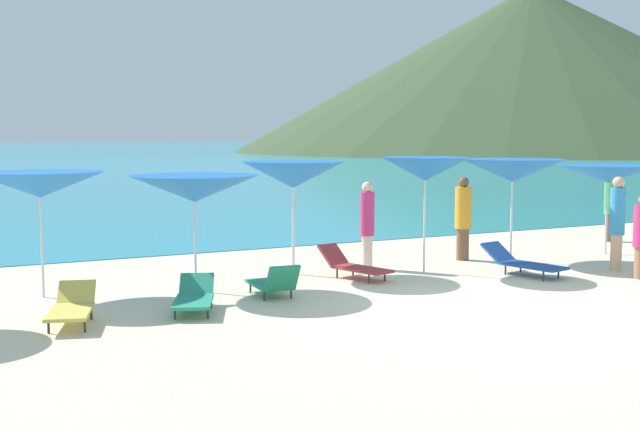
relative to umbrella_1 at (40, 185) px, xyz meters
The scene contains 17 objects.
ground_plane 8.69m from the umbrella_1, 42.69° to the left, with size 50.00×100.00×0.30m, color beige.
headland_hill 136.73m from the umbrella_1, 44.48° to the left, with size 106.18×106.18×29.51m, color #384C2D.
umbrella_1 is the anchor object (origin of this frame).
umbrella_2 2.58m from the umbrella_1, 15.02° to the right, with size 2.46×2.46×2.06m.
umbrella_3 4.76m from the umbrella_1, ahead, with size 2.05×2.05×2.25m.
umbrella_4 7.27m from the umbrella_1, ahead, with size 1.88×1.88×2.33m.
umbrella_5 9.76m from the umbrella_1, ahead, with size 2.49×2.49×2.25m.
umbrella_6 12.46m from the umbrella_1, ahead, with size 2.49×2.49×2.07m.
lounge_chair_1 4.27m from the umbrella_1, 27.35° to the right, with size 0.64×1.36×0.63m.
lounge_chair_2 9.16m from the umbrella_1, 13.28° to the right, with size 0.90×1.83×0.57m.
lounge_chair_4 2.77m from the umbrella_1, 87.71° to the right, with size 0.98×1.58×0.53m.
lounge_chair_5 3.40m from the umbrella_1, 48.89° to the right, with size 1.08×1.54×0.50m.
lounge_chair_6 5.91m from the umbrella_1, ahead, with size 0.94×1.69×0.60m.
beachgoer_1 8.94m from the umbrella_1, ahead, with size 0.37×0.37×1.85m.
beachgoer_2 14.32m from the umbrella_1, ahead, with size 0.36×0.36×1.88m.
beachgoer_3 11.17m from the umbrella_1, 13.15° to the right, with size 0.30×0.30×1.93m.
beachgoer_4 6.48m from the umbrella_1, ahead, with size 0.30×0.30×1.81m.
Camera 1 is at (-8.08, -9.64, 2.73)m, focal length 44.19 mm.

